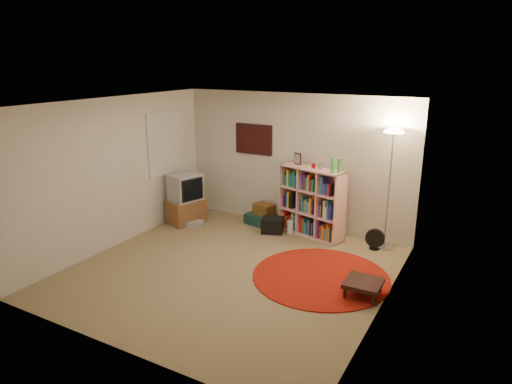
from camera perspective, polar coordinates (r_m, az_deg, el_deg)
room at (r=6.63m, az=-3.47°, el=0.33°), size 4.54×4.54×2.54m
bookshelf at (r=8.22m, az=6.87°, el=-1.35°), size 1.30×0.67×1.50m
floor_lamp at (r=7.63m, az=16.68°, el=5.14°), size 0.42×0.42×2.04m
floor_fan at (r=7.91m, az=14.64°, el=-5.73°), size 0.32×0.20×0.36m
tv_stand at (r=8.89m, az=-8.77°, el=-0.95°), size 0.64×0.78×0.97m
dvd_box at (r=8.81m, az=-7.60°, el=-3.95°), size 0.37×0.34×0.10m
suitcase at (r=8.82m, az=0.73°, el=-3.46°), size 0.67×0.50×0.19m
wicker_basket at (r=8.77m, az=1.02°, el=-2.17°), size 0.43×0.35×0.21m
duffel_bag at (r=8.42m, az=2.04°, el=-4.18°), size 0.47×0.44×0.27m
paper_towel at (r=8.39m, az=4.28°, el=-4.41°), size 0.14×0.14×0.23m
red_rug at (r=6.88m, az=8.08°, el=-10.40°), size 2.01×2.01×0.02m
side_table at (r=6.41m, az=13.29°, el=-11.07°), size 0.49×0.49×0.22m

